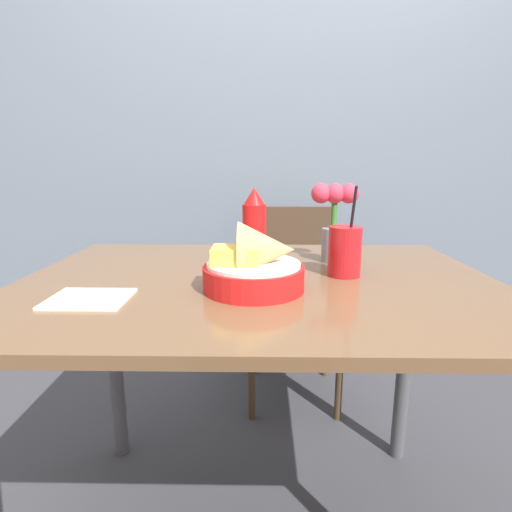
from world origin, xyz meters
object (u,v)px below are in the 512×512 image
at_px(chair_far_window, 292,284).
at_px(food_basket, 257,266).
at_px(drink_cup, 345,253).
at_px(ketchup_bottle, 254,230).
at_px(flower_vase, 334,216).

height_order(chair_far_window, food_basket, food_basket).
relative_size(chair_far_window, food_basket, 3.88).
bearing_deg(drink_cup, food_basket, -151.03).
height_order(food_basket, ketchup_bottle, ketchup_bottle).
bearing_deg(ketchup_bottle, flower_vase, 20.53).
bearing_deg(food_basket, drink_cup, 28.97).
relative_size(ketchup_bottle, drink_cup, 0.96).
bearing_deg(food_basket, flower_vase, 51.48).
bearing_deg(food_basket, ketchup_bottle, 92.94).
height_order(ketchup_bottle, drink_cup, drink_cup).
xyz_separation_m(food_basket, drink_cup, (0.21, 0.12, 0.00)).
relative_size(chair_far_window, flower_vase, 3.93).
distance_m(chair_far_window, food_basket, 1.00).
relative_size(food_basket, ketchup_bottle, 1.05).
distance_m(food_basket, flower_vase, 0.34).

